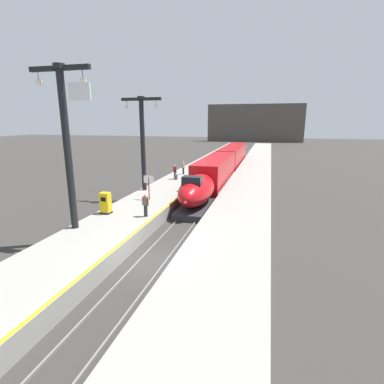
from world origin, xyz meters
TOP-DOWN VIEW (x-y plane):
  - ground_plane at (0.00, 0.00)m, footprint 260.00×260.00m
  - platform_left at (-4.05, 24.75)m, footprint 4.80×110.00m
  - platform_right at (4.05, 24.75)m, footprint 4.80×110.00m
  - platform_left_safety_stripe at (-1.77, 24.75)m, footprint 0.20×107.80m
  - rail_main_left at (-0.75, 27.50)m, footprint 0.08×110.00m
  - rail_main_right at (0.75, 27.50)m, footprint 0.08×110.00m
  - highspeed_train_main at (0.00, 25.64)m, footprint 2.92×38.85m
  - station_column_near at (-5.85, 1.28)m, footprint 4.00×0.68m
  - station_column_mid at (-5.90, 12.35)m, footprint 4.00×0.68m
  - passenger_near_edge at (-4.70, 18.51)m, footprint 0.46×0.41m
  - passenger_mid_platform at (-2.37, 4.58)m, footprint 0.56×0.31m
  - passenger_far_waiting at (-4.62, 21.81)m, footprint 0.34×0.54m
  - rolling_suitcase at (-4.50, 18.24)m, footprint 0.40×0.22m
  - ticket_machine_yellow at (-5.55, 4.49)m, footprint 0.76×0.62m
  - departure_info_board at (-3.98, 9.02)m, footprint 0.90×0.10m
  - terminus_back_wall at (0.00, 102.00)m, footprint 36.00×2.00m

SIDE VIEW (x-z plane):
  - ground_plane at x=0.00m, z-range 0.00..0.00m
  - rail_main_left at x=-0.75m, z-range 0.00..0.12m
  - rail_main_right at x=0.75m, z-range 0.00..0.12m
  - platform_left at x=-4.05m, z-range 0.00..1.05m
  - platform_right at x=4.05m, z-range 0.00..1.05m
  - platform_left_safety_stripe at x=-1.77m, z-range 1.05..1.06m
  - rolling_suitcase at x=-4.50m, z-range 0.86..1.85m
  - ticket_machine_yellow at x=-5.55m, z-range 0.99..2.59m
  - highspeed_train_main at x=0.00m, z-range 0.12..3.72m
  - passenger_near_edge at x=-4.70m, z-range 1.19..2.88m
  - passenger_mid_platform at x=-2.37m, z-range 1.19..2.88m
  - passenger_far_waiting at x=-4.62m, z-range 1.19..2.88m
  - departure_info_board at x=-3.98m, z-range 1.50..3.62m
  - station_column_mid at x=-5.90m, z-range 1.98..10.98m
  - terminus_back_wall at x=0.00m, z-range 0.00..14.00m
  - station_column_near at x=-5.85m, z-range 2.11..12.07m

